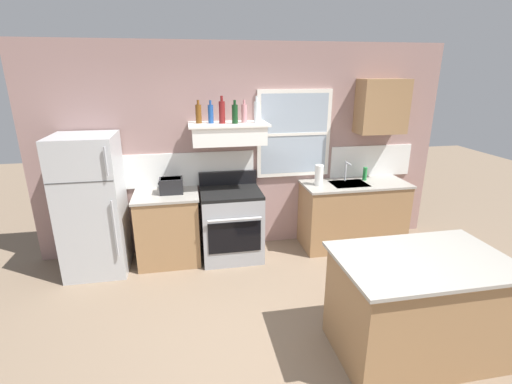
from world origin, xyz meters
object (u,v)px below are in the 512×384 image
Objects in this scene: paper_towel_roll at (319,175)px; bottle_red_label_wine at (222,112)px; bottle_clear_tall at (256,112)px; dish_soap_bottle at (365,174)px; toaster at (171,185)px; bottle_rose_pink at (244,113)px; bottle_amber_wine at (199,114)px; bottle_blue_liqueur at (211,114)px; bottle_dark_green_wine at (235,114)px; refrigerator at (92,206)px; stove_range at (231,223)px; kitchen_island at (417,306)px.

bottle_red_label_wine is at bearing 177.63° from paper_towel_roll.
bottle_clear_tall is 1.77m from dish_soap_bottle.
bottle_rose_pink reaches higher than toaster.
bottle_clear_tall reaches higher than bottle_amber_wine.
bottle_blue_liqueur is 1.61m from paper_towel_roll.
bottle_blue_liqueur is at bearing -179.60° from dish_soap_bottle.
toaster is at bearing 179.33° from bottle_dark_green_wine.
toaster is (0.92, 0.08, 0.17)m from refrigerator.
bottle_blue_liqueur is at bearing 7.52° from toaster.
bottle_clear_tall is at bearing 10.36° from stove_range.
bottle_clear_tall is (1.99, 0.09, 1.04)m from refrigerator.
stove_range and dish_soap_bottle have the same top height.
refrigerator is at bearing -179.21° from stove_range.
toaster is 1.17m from bottle_dark_green_wine.
bottle_red_label_wine is 1.02× the size of bottle_clear_tall.
bottle_red_label_wine reaches higher than bottle_rose_pink.
bottle_red_label_wine reaches higher than bottle_dark_green_wine.
stove_range is at bearing -23.51° from bottle_amber_wine.
bottle_clear_tall is 1.18× the size of paper_towel_roll.
bottle_red_label_wine is at bearing -14.31° from bottle_blue_liqueur.
bottle_clear_tall is (0.41, -0.03, -0.00)m from bottle_red_label_wine.
bottle_clear_tall is at bearing -7.32° from bottle_amber_wine.
bottle_amber_wine is (1.30, 0.17, 1.02)m from refrigerator.
bottle_clear_tall is at bearing -18.88° from bottle_rose_pink.
bottle_dark_green_wine is 1.37m from paper_towel_roll.
bottle_red_label_wine is 1.80× the size of dish_soap_bottle.
bottle_red_label_wine reaches higher than toaster.
bottle_amber_wine is 0.28m from bottle_red_label_wine.
dish_soap_bottle is at bearing 2.60° from refrigerator.
kitchen_island is (1.33, -2.03, -0.01)m from stove_range.
toaster reaches higher than stove_range.
kitchen_island is (1.53, -2.15, -1.40)m from bottle_blue_liqueur.
stove_range reaches higher than kitchen_island.
stove_range is 3.94× the size of bottle_dark_green_wine.
dish_soap_bottle is (1.80, 0.09, -0.86)m from bottle_dark_green_wine.
refrigerator reaches higher than dish_soap_bottle.
bottle_clear_tall is at bearing 2.46° from refrigerator.
paper_towel_roll is (1.52, -0.11, -0.82)m from bottle_amber_wine.
dish_soap_bottle is (0.70, 0.10, -0.04)m from paper_towel_roll.
bottle_amber_wine is at bearing 127.54° from kitchen_island.
dish_soap_bottle is at bearing 0.88° from bottle_rose_pink.
refrigerator is 5.16× the size of bottle_red_label_wine.
toaster is 2.97m from kitchen_island.
refrigerator is at bearing -175.84° from bottle_rose_pink.
bottle_clear_tall is at bearing 178.26° from paper_towel_roll.
toaster is 1.09× the size of bottle_blue_liqueur.
bottle_red_label_wine is 0.16m from bottle_dark_green_wine.
bottle_red_label_wine reaches higher than bottle_blue_liqueur.
bottle_clear_tall reaches higher than stove_range.
bottle_red_label_wine is (0.13, -0.03, 0.02)m from bottle_blue_liqueur.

